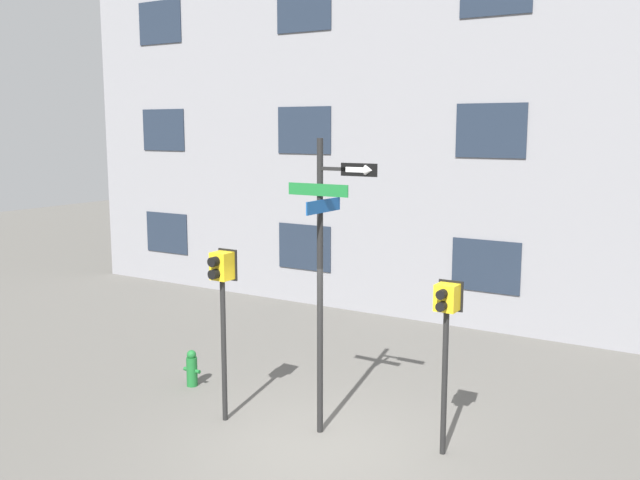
{
  "coord_description": "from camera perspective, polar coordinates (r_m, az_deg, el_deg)",
  "views": [
    {
      "loc": [
        5.06,
        -8.05,
        4.51
      ],
      "look_at": [
        -0.28,
        0.54,
        2.92
      ],
      "focal_mm": 40.0,
      "sensor_mm": 36.0,
      "label": 1
    }
  ],
  "objects": [
    {
      "name": "pedestrian_signal_left",
      "position": [
        10.93,
        -7.84,
        -3.87
      ],
      "size": [
        0.35,
        0.4,
        2.69
      ],
      "color": "black",
      "rests_on": "ground_plane"
    },
    {
      "name": "pedestrian_signal_right",
      "position": [
        9.89,
        10.05,
        -6.44
      ],
      "size": [
        0.35,
        0.4,
        2.46
      ],
      "color": "black",
      "rests_on": "ground_plane"
    },
    {
      "name": "fire_hydrant",
      "position": [
        12.96,
        -10.21,
        -10.09
      ],
      "size": [
        0.35,
        0.19,
        0.65
      ],
      "color": "#196028",
      "rests_on": "ground_plane"
    },
    {
      "name": "street_sign_pole",
      "position": [
        10.26,
        0.34,
        -1.86
      ],
      "size": [
        1.41,
        0.89,
        4.37
      ],
      "color": "black",
      "rests_on": "ground_plane"
    },
    {
      "name": "ground_plane",
      "position": [
        10.52,
        -0.25,
        -16.43
      ],
      "size": [
        60.0,
        60.0,
        0.0
      ],
      "primitive_type": "plane",
      "color": "#595651"
    }
  ]
}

